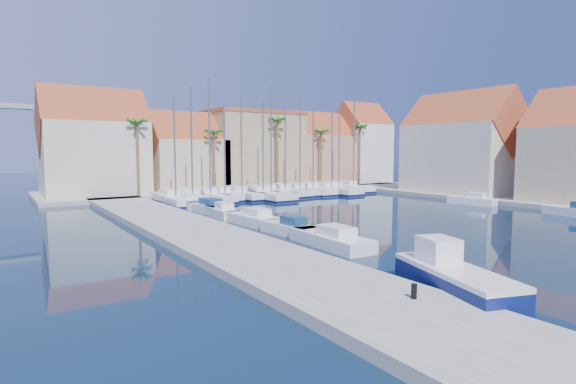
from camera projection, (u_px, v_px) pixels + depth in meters
name	position (u px, v px, depth m)	size (l,w,h in m)	color
ground	(477.00, 267.00, 23.25)	(260.00, 260.00, 0.00)	black
quay_west	(210.00, 239.00, 29.54)	(6.00, 77.00, 0.50)	gray
shore_north	(235.00, 188.00, 68.64)	(54.00, 16.00, 0.50)	gray
shore_east	(526.00, 199.00, 53.21)	(12.00, 60.00, 0.50)	gray
bollard	(414.00, 291.00, 16.81)	(0.23, 0.23, 0.56)	black
fishing_boat	(453.00, 277.00, 18.91)	(3.95, 6.66, 2.21)	#0E1855
motorboat_west_0	(331.00, 239.00, 28.24)	(2.37, 6.67, 1.40)	white
motorboat_west_1	(290.00, 228.00, 32.22)	(2.02, 5.18, 1.40)	white
motorboat_west_2	(253.00, 218.00, 36.69)	(2.42, 6.37, 1.40)	white
motorboat_west_3	(222.00, 211.00, 40.83)	(2.07, 5.37, 1.40)	white
motorboat_west_4	(208.00, 207.00, 44.27)	(2.54, 6.61, 1.40)	white
motorboat_west_5	(188.00, 202.00, 48.51)	(2.31, 7.11, 1.40)	white
motorboat_west_6	(171.00, 197.00, 53.49)	(2.32, 6.92, 1.40)	white
motorboat_east_1	(472.00, 200.00, 50.25)	(2.43, 5.29, 1.40)	white
sailboat_0	(174.00, 199.00, 50.89)	(3.34, 11.11, 12.04)	white
sailboat_1	(191.00, 197.00, 52.37)	(3.13, 11.08, 13.28)	white
sailboat_2	(208.00, 196.00, 53.46)	(3.14, 9.92, 14.33)	white
sailboat_3	(224.00, 195.00, 55.00)	(2.78, 8.28, 11.57)	white
sailboat_4	(240.00, 194.00, 56.12)	(3.16, 9.48, 12.87)	white
sailboat_5	(260.00, 194.00, 56.45)	(3.38, 12.11, 12.06)	white
sailboat_6	(270.00, 192.00, 59.07)	(2.85, 8.28, 14.29)	white
sailboat_7	(283.00, 191.00, 59.99)	(3.17, 9.90, 12.18)	white
sailboat_8	(298.00, 190.00, 61.15)	(3.02, 8.84, 13.05)	white
sailboat_9	(311.00, 190.00, 62.29)	(3.38, 9.86, 11.86)	white
sailboat_10	(328.00, 190.00, 63.09)	(3.35, 11.25, 12.89)	white
sailboat_11	(336.00, 188.00, 65.06)	(2.67, 8.66, 14.15)	white
sailboat_12	(351.00, 187.00, 66.11)	(2.36, 8.25, 14.42)	white
building_0	(94.00, 147.00, 56.29)	(12.30, 9.00, 13.50)	beige
building_1	(186.00, 156.00, 62.96)	(10.30, 8.00, 11.00)	tan
building_2	(251.00, 149.00, 69.72)	(14.20, 10.20, 11.50)	#99855E
building_3	(317.00, 152.00, 75.49)	(10.30, 8.00, 12.00)	tan
building_4	(361.00, 145.00, 79.48)	(8.30, 8.00, 14.00)	white
building_6	(462.00, 147.00, 60.12)	(9.00, 14.30, 13.50)	beige
palm_0	(137.00, 125.00, 54.08)	(2.60, 2.60, 10.15)	brown
palm_1	(214.00, 135.00, 59.64)	(2.60, 2.60, 9.15)	brown
palm_2	(277.00, 123.00, 64.93)	(2.60, 2.60, 11.15)	brown
palm_3	(321.00, 134.00, 69.44)	(2.60, 2.60, 9.65)	brown
palm_4	(360.00, 129.00, 73.72)	(2.60, 2.60, 10.65)	brown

